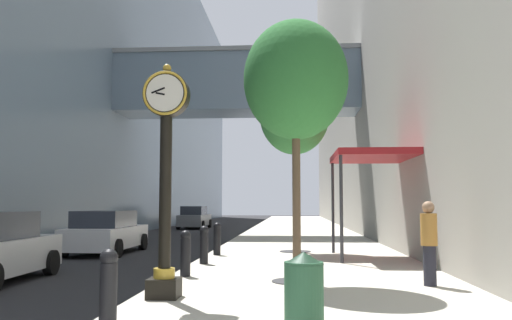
{
  "coord_description": "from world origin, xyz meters",
  "views": [
    {
      "loc": [
        2.9,
        -4.41,
        1.82
      ],
      "look_at": [
        0.99,
        23.35,
        4.13
      ],
      "focal_mm": 37.24,
      "sensor_mm": 36.0,
      "label": 1
    }
  ],
  "objects_px": {
    "car_white_near": "(106,232)",
    "bollard_fifth": "(217,238)",
    "bollard_nearest": "(108,287)",
    "street_clock": "(166,168)",
    "pedestrian_walking": "(429,241)",
    "car_grey_mid": "(195,218)",
    "bollard_fourth": "(204,244)",
    "trash_bin": "(304,291)",
    "street_tree_near": "(296,81)",
    "street_tree_mid_near": "(294,115)",
    "bollard_third": "(185,252)"
  },
  "relations": [
    {
      "from": "street_tree_near",
      "to": "street_tree_mid_near",
      "type": "relative_size",
      "value": 0.91
    },
    {
      "from": "street_clock",
      "to": "bollard_third",
      "type": "xyz_separation_m",
      "value": [
        -0.19,
        2.86,
        -1.78
      ]
    },
    {
      "from": "bollard_nearest",
      "to": "car_grey_mid",
      "type": "relative_size",
      "value": 0.23
    },
    {
      "from": "bollard_nearest",
      "to": "bollard_third",
      "type": "height_order",
      "value": "same"
    },
    {
      "from": "street_tree_mid_near",
      "to": "bollard_nearest",
      "type": "bearing_deg",
      "value": -102.37
    },
    {
      "from": "bollard_fourth",
      "to": "car_grey_mid",
      "type": "bearing_deg",
      "value": 101.14
    },
    {
      "from": "car_grey_mid",
      "to": "pedestrian_walking",
      "type": "bearing_deg",
      "value": -70.18
    },
    {
      "from": "bollard_fifth",
      "to": "pedestrian_walking",
      "type": "bearing_deg",
      "value": -49.78
    },
    {
      "from": "car_white_near",
      "to": "street_tree_near",
      "type": "bearing_deg",
      "value": -47.61
    },
    {
      "from": "car_white_near",
      "to": "bollard_fifth",
      "type": "bearing_deg",
      "value": -21.86
    },
    {
      "from": "bollard_nearest",
      "to": "bollard_fifth",
      "type": "distance_m",
      "value": 10.42
    },
    {
      "from": "bollard_fourth",
      "to": "car_grey_mid",
      "type": "relative_size",
      "value": 0.23
    },
    {
      "from": "car_grey_mid",
      "to": "bollard_fifth",
      "type": "bearing_deg",
      "value": -77.57
    },
    {
      "from": "bollard_fourth",
      "to": "car_grey_mid",
      "type": "height_order",
      "value": "car_grey_mid"
    },
    {
      "from": "street_clock",
      "to": "bollard_nearest",
      "type": "bearing_deg",
      "value": -94.7
    },
    {
      "from": "street_tree_near",
      "to": "pedestrian_walking",
      "type": "bearing_deg",
      "value": -8.39
    },
    {
      "from": "street_clock",
      "to": "pedestrian_walking",
      "type": "bearing_deg",
      "value": 19.06
    },
    {
      "from": "bollard_fourth",
      "to": "trash_bin",
      "type": "xyz_separation_m",
      "value": [
        2.65,
        -7.88,
        -0.02
      ]
    },
    {
      "from": "bollard_third",
      "to": "car_grey_mid",
      "type": "xyz_separation_m",
      "value": [
        -4.81,
        27.02,
        0.11
      ]
    },
    {
      "from": "bollard_third",
      "to": "bollard_fifth",
      "type": "bearing_deg",
      "value": 90.0
    },
    {
      "from": "bollard_fourth",
      "to": "car_white_near",
      "type": "bearing_deg",
      "value": 135.18
    },
    {
      "from": "bollard_third",
      "to": "car_grey_mid",
      "type": "distance_m",
      "value": 27.45
    },
    {
      "from": "street_tree_near",
      "to": "bollard_nearest",
      "type": "bearing_deg",
      "value": -119.79
    },
    {
      "from": "street_tree_mid_near",
      "to": "pedestrian_walking",
      "type": "xyz_separation_m",
      "value": [
        2.73,
        -7.7,
        -3.95
      ]
    },
    {
      "from": "car_white_near",
      "to": "car_grey_mid",
      "type": "xyz_separation_m",
      "value": [
        -0.41,
        20.05,
        0.04
      ]
    },
    {
      "from": "bollard_third",
      "to": "street_tree_mid_near",
      "type": "height_order",
      "value": "street_tree_mid_near"
    },
    {
      "from": "bollard_fifth",
      "to": "street_tree_mid_near",
      "type": "distance_m",
      "value": 5.23
    },
    {
      "from": "car_grey_mid",
      "to": "street_clock",
      "type": "bearing_deg",
      "value": -80.5
    },
    {
      "from": "bollard_fourth",
      "to": "street_tree_near",
      "type": "distance_m",
      "value": 5.7
    },
    {
      "from": "bollard_fifth",
      "to": "pedestrian_walking",
      "type": "xyz_separation_m",
      "value": [
        5.33,
        -6.3,
        0.37
      ]
    },
    {
      "from": "bollard_fourth",
      "to": "street_tree_near",
      "type": "relative_size",
      "value": 0.18
    },
    {
      "from": "street_tree_near",
      "to": "trash_bin",
      "type": "bearing_deg",
      "value": -89.3
    },
    {
      "from": "bollard_fourth",
      "to": "trash_bin",
      "type": "bearing_deg",
      "value": -71.42
    },
    {
      "from": "bollard_fifth",
      "to": "bollard_fourth",
      "type": "bearing_deg",
      "value": -90.0
    },
    {
      "from": "street_tree_mid_near",
      "to": "trash_bin",
      "type": "xyz_separation_m",
      "value": [
        0.06,
        -11.89,
        -4.34
      ]
    },
    {
      "from": "bollard_fifth",
      "to": "car_grey_mid",
      "type": "distance_m",
      "value": 22.34
    },
    {
      "from": "bollard_fourth",
      "to": "street_tree_mid_near",
      "type": "relative_size",
      "value": 0.17
    },
    {
      "from": "pedestrian_walking",
      "to": "car_white_near",
      "type": "distance_m",
      "value": 12.63
    },
    {
      "from": "trash_bin",
      "to": "car_white_near",
      "type": "relative_size",
      "value": 0.22
    },
    {
      "from": "street_tree_mid_near",
      "to": "street_clock",
      "type": "bearing_deg",
      "value": -104.22
    },
    {
      "from": "street_clock",
      "to": "bollard_nearest",
      "type": "distance_m",
      "value": 2.96
    },
    {
      "from": "bollard_fifth",
      "to": "car_white_near",
      "type": "distance_m",
      "value": 4.74
    },
    {
      "from": "bollard_fifth",
      "to": "bollard_third",
      "type": "bearing_deg",
      "value": -90.0
    },
    {
      "from": "bollard_nearest",
      "to": "car_grey_mid",
      "type": "bearing_deg",
      "value": 98.48
    },
    {
      "from": "car_white_near",
      "to": "bollard_nearest",
      "type": "bearing_deg",
      "value": -70.16
    },
    {
      "from": "bollard_fifth",
      "to": "street_tree_mid_near",
      "type": "xyz_separation_m",
      "value": [
        2.59,
        1.4,
        4.32
      ]
    },
    {
      "from": "bollard_third",
      "to": "pedestrian_walking",
      "type": "distance_m",
      "value": 5.45
    },
    {
      "from": "car_white_near",
      "to": "car_grey_mid",
      "type": "bearing_deg",
      "value": 91.18
    },
    {
      "from": "bollard_nearest",
      "to": "bollard_third",
      "type": "distance_m",
      "value": 5.21
    },
    {
      "from": "bollard_third",
      "to": "bollard_nearest",
      "type": "bearing_deg",
      "value": -90.0
    }
  ]
}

